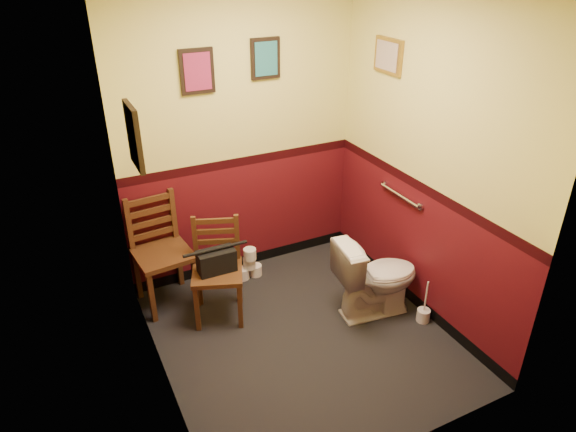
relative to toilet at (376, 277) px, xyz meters
The scene contains 16 objects.
floor 0.80m from the toilet, behind, with size 2.20×2.40×0.00m, color black.
wall_back 1.71m from the toilet, 121.33° to the left, with size 2.20×2.70×0.00m, color #500D15.
wall_front 1.73m from the toilet, 120.61° to the right, with size 2.20×2.70×0.00m, color #500D15.
wall_left 2.07m from the toilet, behind, with size 2.40×2.70×0.00m, color #500D15.
wall_right 1.07m from the toilet, ahead, with size 2.40×2.70×0.00m, color #500D15.
grab_bar 0.73m from the toilet, 33.68° to the left, with size 0.05×0.56×0.06m.
framed_print_back_a 2.24m from the toilet, 132.63° to the left, with size 0.28×0.04×0.36m.
framed_print_back_b 2.07m from the toilet, 112.02° to the left, with size 0.26×0.04×0.34m.
framed_print_left 2.34m from the toilet, behind, with size 0.04×0.30×0.38m.
framed_print_right 1.83m from the toilet, 58.34° to the left, with size 0.04×0.34×0.28m.
toilet is the anchor object (origin of this frame).
toilet_brush 0.51m from the toilet, 44.67° to the right, with size 0.11×0.11×0.40m.
chair_left 1.86m from the toilet, 148.11° to the left, with size 0.50×0.50×0.99m.
chair_right 1.34m from the toilet, 154.28° to the left, with size 0.53×0.53×0.88m.
handbag 1.35m from the toilet, 155.97° to the left, with size 0.31×0.16×0.22m.
tp_stack 1.25m from the toilet, 128.71° to the left, with size 0.25×0.15×0.33m.
Camera 1 is at (-1.55, -2.87, 2.84)m, focal length 32.00 mm.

